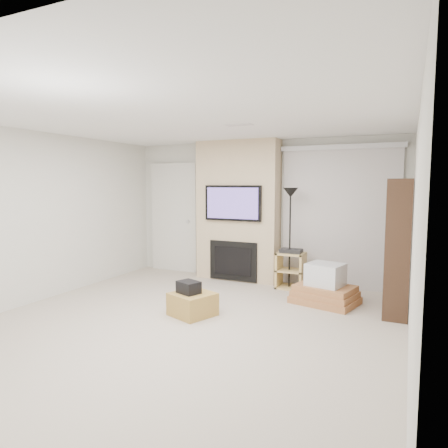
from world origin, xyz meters
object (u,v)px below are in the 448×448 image
at_px(ottoman, 193,304).
at_px(av_stand, 291,268).
at_px(floor_lamp, 290,209).
at_px(box_stack, 325,288).
at_px(bookshelf, 398,247).

distance_m(ottoman, av_stand, 2.07).
distance_m(ottoman, floor_lamp, 2.35).
distance_m(av_stand, box_stack, 0.93).
height_order(box_stack, bookshelf, bookshelf).
bearing_deg(bookshelf, av_stand, 157.07).
bearing_deg(av_stand, bookshelf, -22.93).
distance_m(av_stand, bookshelf, 1.86).
height_order(av_stand, bookshelf, bookshelf).
xyz_separation_m(ottoman, floor_lamp, (0.78, 1.88, 1.17)).
height_order(ottoman, bookshelf, bookshelf).
distance_m(ottoman, bookshelf, 2.82).
relative_size(box_stack, bookshelf, 0.56).
distance_m(ottoman, box_stack, 1.96).
height_order(floor_lamp, bookshelf, bookshelf).
height_order(floor_lamp, box_stack, floor_lamp).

